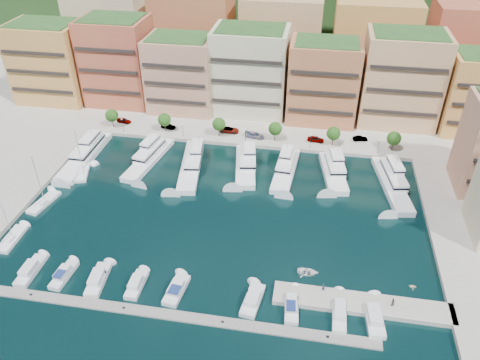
{
  "coord_description": "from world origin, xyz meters",
  "views": [
    {
      "loc": [
        18.0,
        -81.55,
        66.34
      ],
      "look_at": [
        2.98,
        5.2,
        6.0
      ],
      "focal_mm": 35.0,
      "sensor_mm": 36.0,
      "label": 1
    }
  ],
  "objects_px": {
    "cruiser_6": "(253,300)",
    "sailboat_0": "(12,239)",
    "tender_3": "(413,286)",
    "yacht_4": "(286,168)",
    "yacht_2": "(192,162)",
    "tender_0": "(308,272)",
    "lamppost_4": "(379,144)",
    "car_1": "(168,126)",
    "cruiser_2": "(98,280)",
    "cruiser_4": "(176,290)",
    "yacht_1": "(150,157)",
    "tree_1": "(164,120)",
    "yacht_6": "(392,181)",
    "cruiser_3": "(136,285)",
    "person_0": "(323,287)",
    "person_1": "(392,302)",
    "lamppost_3": "(311,139)",
    "sailboat_1": "(44,203)",
    "cruiser_7": "(292,306)",
    "cruiser_8": "(339,312)",
    "lamppost_2": "(245,133)",
    "car_4": "(316,139)",
    "sailboat_2": "(83,173)",
    "yacht_0": "(86,153)",
    "yacht_3": "(246,163)",
    "tree_2": "(219,124)",
    "tree_0": "(112,115)",
    "car_2": "(229,130)",
    "cruiser_9": "(374,317)",
    "car_3": "(254,135)",
    "tree_5": "(394,138)",
    "tree_3": "(275,129)",
    "car_5": "(360,139)",
    "yacht_5": "(333,170)",
    "tree_4": "(334,134)",
    "cruiser_1": "(64,275)"
  },
  "relations": [
    {
      "from": "yacht_4",
      "to": "cruiser_8",
      "type": "bearing_deg",
      "value": -73.02
    },
    {
      "from": "lamppost_2",
      "to": "cruiser_8",
      "type": "height_order",
      "value": "lamppost_2"
    },
    {
      "from": "lamppost_4",
      "to": "car_1",
      "type": "bearing_deg",
      "value": 176.09
    },
    {
      "from": "yacht_2",
      "to": "tender_0",
      "type": "xyz_separation_m",
      "value": [
        31.96,
        -33.6,
        -0.78
      ]
    },
    {
      "from": "yacht_3",
      "to": "cruiser_8",
      "type": "xyz_separation_m",
      "value": [
        23.97,
        -44.65,
        -0.66
      ]
    },
    {
      "from": "car_5",
      "to": "yacht_6",
      "type": "bearing_deg",
      "value": -170.96
    },
    {
      "from": "car_4",
      "to": "sailboat_0",
      "type": "bearing_deg",
      "value": 134.36
    },
    {
      "from": "tender_0",
      "to": "car_5",
      "type": "distance_m",
      "value": 54.48
    },
    {
      "from": "cruiser_2",
      "to": "cruiser_4",
      "type": "bearing_deg",
      "value": -0.03
    },
    {
      "from": "tender_0",
      "to": "car_2",
      "type": "xyz_separation_m",
      "value": [
        -25.46,
        51.74,
        1.35
      ]
    },
    {
      "from": "tree_0",
      "to": "sailboat_2",
      "type": "height_order",
      "value": "sailboat_2"
    },
    {
      "from": "tree_1",
      "to": "tender_0",
      "type": "height_order",
      "value": "tree_1"
    },
    {
      "from": "cruiser_9",
      "to": "sailboat_2",
      "type": "height_order",
      "value": "sailboat_2"
    },
    {
      "from": "sailboat_1",
      "to": "tender_3",
      "type": "distance_m",
      "value": 82.4
    },
    {
      "from": "sailboat_2",
      "to": "tender_3",
      "type": "relative_size",
      "value": 8.97
    },
    {
      "from": "car_1",
      "to": "tender_0",
      "type": "bearing_deg",
      "value": -129.96
    },
    {
      "from": "yacht_3",
      "to": "cruiser_3",
      "type": "bearing_deg",
      "value": -106.92
    },
    {
      "from": "sailboat_1",
      "to": "sailboat_0",
      "type": "height_order",
      "value": "same"
    },
    {
      "from": "cruiser_6",
      "to": "car_3",
      "type": "height_order",
      "value": "car_3"
    },
    {
      "from": "lamppost_4",
      "to": "car_1",
      "type": "relative_size",
      "value": 0.99
    },
    {
      "from": "lamppost_3",
      "to": "car_2",
      "type": "xyz_separation_m",
      "value": [
        -23.5,
        4.9,
        -2.05
      ]
    },
    {
      "from": "sailboat_0",
      "to": "person_0",
      "type": "height_order",
      "value": "sailboat_0"
    },
    {
      "from": "cruiser_7",
      "to": "cruiser_8",
      "type": "height_order",
      "value": "cruiser_7"
    },
    {
      "from": "cruiser_2",
      "to": "cruiser_9",
      "type": "relative_size",
      "value": 0.94
    },
    {
      "from": "lamppost_2",
      "to": "yacht_5",
      "type": "distance_m",
      "value": 26.76
    },
    {
      "from": "tender_3",
      "to": "yacht_4",
      "type": "bearing_deg",
      "value": 38.52
    },
    {
      "from": "yacht_2",
      "to": "cruiser_3",
      "type": "height_order",
      "value": "yacht_2"
    },
    {
      "from": "lamppost_2",
      "to": "person_0",
      "type": "relative_size",
      "value": 2.46
    },
    {
      "from": "sailboat_2",
      "to": "car_1",
      "type": "xyz_separation_m",
      "value": [
        14.95,
        25.71,
        1.38
      ]
    },
    {
      "from": "yacht_0",
      "to": "car_2",
      "type": "distance_m",
      "value": 40.27
    },
    {
      "from": "tree_0",
      "to": "lamppost_4",
      "type": "distance_m",
      "value": 76.04
    },
    {
      "from": "lamppost_2",
      "to": "cruiser_3",
      "type": "distance_m",
      "value": 57.07
    },
    {
      "from": "cruiser_1",
      "to": "cruiser_6",
      "type": "distance_m",
      "value": 36.71
    },
    {
      "from": "lamppost_2",
      "to": "sailboat_0",
      "type": "height_order",
      "value": "sailboat_0"
    },
    {
      "from": "cruiser_6",
      "to": "sailboat_0",
      "type": "height_order",
      "value": "sailboat_0"
    },
    {
      "from": "sailboat_2",
      "to": "car_4",
      "type": "bearing_deg",
      "value": 23.57
    },
    {
      "from": "yacht_2",
      "to": "car_4",
      "type": "distance_m",
      "value": 35.64
    },
    {
      "from": "cruiser_2",
      "to": "yacht_4",
      "type": "bearing_deg",
      "value": 54.39
    },
    {
      "from": "tree_2",
      "to": "tender_3",
      "type": "height_order",
      "value": "tree_2"
    },
    {
      "from": "yacht_1",
      "to": "tree_1",
      "type": "bearing_deg",
      "value": 90.47
    },
    {
      "from": "tree_5",
      "to": "cruiser_4",
      "type": "xyz_separation_m",
      "value": [
        -43.85,
        -58.1,
        -4.17
      ]
    },
    {
      "from": "yacht_6",
      "to": "cruiser_3",
      "type": "distance_m",
      "value": 65.94
    },
    {
      "from": "lamppost_3",
      "to": "sailboat_1",
      "type": "relative_size",
      "value": 0.32
    },
    {
      "from": "person_0",
      "to": "person_1",
      "type": "xyz_separation_m",
      "value": [
        12.14,
        -1.42,
        0.01
      ]
    },
    {
      "from": "lamppost_2",
      "to": "car_4",
      "type": "distance_m",
      "value": 19.82
    },
    {
      "from": "tree_4",
      "to": "sailboat_2",
      "type": "height_order",
      "value": "sailboat_2"
    },
    {
      "from": "yacht_6",
      "to": "cruiser_7",
      "type": "distance_m",
      "value": 47.66
    },
    {
      "from": "tree_3",
      "to": "cruiser_8",
      "type": "distance_m",
      "value": 60.95
    },
    {
      "from": "yacht_0",
      "to": "sailboat_2",
      "type": "xyz_separation_m",
      "value": [
        2.66,
        -8.09,
        -0.89
      ]
    },
    {
      "from": "yacht_1",
      "to": "cruiser_6",
      "type": "bearing_deg",
      "value": -51.7
    }
  ]
}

